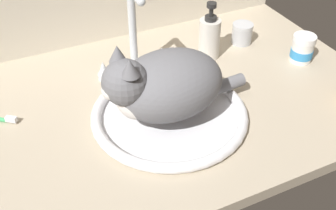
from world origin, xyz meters
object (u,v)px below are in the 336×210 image
at_px(metal_jar, 242,33).
at_px(pill_bottle, 302,49).
at_px(faucet, 133,43).
at_px(soap_pump_bottle, 209,37).
at_px(sink_basin, 168,115).
at_px(cat, 161,85).

bearing_deg(metal_jar, pill_bottle, -58.17).
distance_m(metal_jar, pill_bottle, 0.18).
bearing_deg(faucet, soap_pump_bottle, -3.47).
relative_size(sink_basin, faucet, 1.52).
distance_m(sink_basin, pill_bottle, 0.45).
height_order(sink_basin, cat, cat).
bearing_deg(sink_basin, faucet, 90.00).
height_order(sink_basin, metal_jar, metal_jar).
bearing_deg(soap_pump_bottle, faucet, 176.53).
xyz_separation_m(cat, pill_bottle, (0.46, 0.07, -0.07)).
height_order(sink_basin, faucet, faucet).
xyz_separation_m(cat, metal_jar, (0.36, 0.23, -0.07)).
xyz_separation_m(pill_bottle, soap_pump_bottle, (-0.22, 0.13, 0.03)).
relative_size(cat, pill_bottle, 4.65).
bearing_deg(metal_jar, soap_pump_bottle, -168.38).
distance_m(sink_basin, cat, 0.09).
bearing_deg(cat, faucet, 85.54).
bearing_deg(faucet, sink_basin, -90.00).
bearing_deg(cat, soap_pump_bottle, 40.20).
distance_m(faucet, soap_pump_bottle, 0.22).
height_order(cat, soap_pump_bottle, cat).
bearing_deg(soap_pump_bottle, cat, -139.80).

